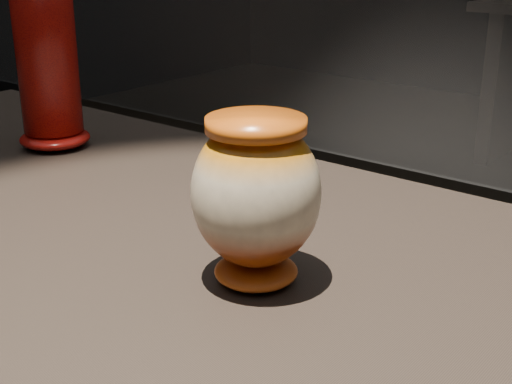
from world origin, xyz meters
TOP-DOWN VIEW (x-y plane):
  - main_vase at (0.09, -0.01)m, footprint 0.17×0.17m
  - tall_vase at (-0.51, 0.17)m, footprint 0.16×0.16m

SIDE VIEW (x-z plane):
  - main_vase at x=0.09m, z-range 0.91..1.09m
  - tall_vase at x=-0.51m, z-range 0.89..1.28m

